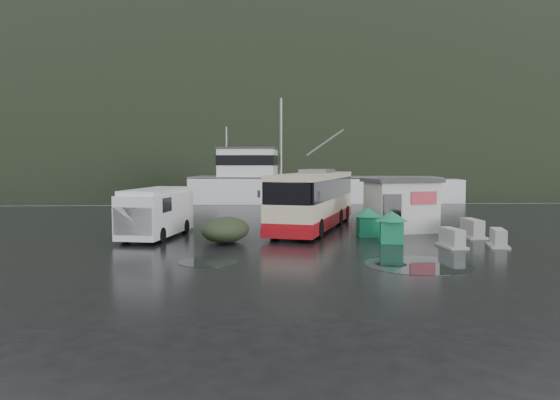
{
  "coord_description": "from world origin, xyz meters",
  "views": [
    {
      "loc": [
        -1.25,
        -25.36,
        3.59
      ],
      "look_at": [
        0.54,
        1.55,
        1.7
      ],
      "focal_mm": 35.0,
      "sensor_mm": 36.0,
      "label": 1
    }
  ],
  "objects": [
    {
      "name": "white_van",
      "position": [
        -5.38,
        0.68,
        0.0
      ],
      "size": [
        3.1,
        5.91,
        2.35
      ],
      "primitive_type": null,
      "rotation": [
        0.0,
        0.0,
        -0.22
      ],
      "color": "white",
      "rests_on": "ground"
    },
    {
      "name": "dome_tent",
      "position": [
        -2.08,
        -1.07,
        0.0
      ],
      "size": [
        2.74,
        3.31,
        1.13
      ],
      "primitive_type": null,
      "rotation": [
        0.0,
        0.0,
        -0.27
      ],
      "color": "#29331E",
      "rests_on": "ground"
    },
    {
      "name": "ticket_kiosk",
      "position": [
        6.82,
        2.1,
        0.0
      ],
      "size": [
        3.92,
        3.24,
        2.74
      ],
      "primitive_type": null,
      "rotation": [
        0.0,
        0.0,
        0.18
      ],
      "color": "beige",
      "rests_on": "ground"
    },
    {
      "name": "jersey_barrier_a",
      "position": [
        9.57,
        -0.3,
        0.0
      ],
      "size": [
        0.89,
        1.76,
        0.88
      ],
      "primitive_type": null,
      "rotation": [
        0.0,
        0.0,
        -0.01
      ],
      "color": "#999993",
      "rests_on": "ground"
    },
    {
      "name": "puddles",
      "position": [
        2.92,
        -6.62,
        0.01
      ],
      "size": [
        10.3,
        3.99,
        0.01
      ],
      "color": "black",
      "rests_on": "ground"
    },
    {
      "name": "ground",
      "position": [
        0.0,
        0.0,
        0.0
      ],
      "size": [
        160.0,
        160.0,
        0.0
      ],
      "primitive_type": "plane",
      "color": "black",
      "rests_on": "ground"
    },
    {
      "name": "waste_bin_right",
      "position": [
        5.27,
        -1.74,
        0.0
      ],
      "size": [
        1.19,
        1.19,
        1.42
      ],
      "primitive_type": null,
      "rotation": [
        0.0,
        0.0,
        -0.18
      ],
      "color": "#15774B",
      "rests_on": "ground"
    },
    {
      "name": "fishing_trawler",
      "position": [
        5.74,
        28.67,
        0.0
      ],
      "size": [
        29.26,
        10.43,
        11.46
      ],
      "primitive_type": null,
      "rotation": [
        0.0,
        0.0,
        -0.15
      ],
      "color": "white",
      "rests_on": "ground"
    },
    {
      "name": "coach_bus",
      "position": [
        2.52,
        3.8,
        0.0
      ],
      "size": [
        6.53,
        11.65,
        3.2
      ],
      "primitive_type": null,
      "rotation": [
        0.0,
        0.0,
        -0.34
      ],
      "color": "beige",
      "rests_on": "ground"
    },
    {
      "name": "headland",
      "position": [
        10.0,
        250.0,
        0.0
      ],
      "size": [
        780.0,
        540.0,
        570.0
      ],
      "primitive_type": "ellipsoid",
      "color": "black",
      "rests_on": "ground"
    },
    {
      "name": "jersey_barrier_c",
      "position": [
        9.49,
        -3.13,
        0.0
      ],
      "size": [
        1.14,
        1.66,
        0.76
      ],
      "primitive_type": null,
      "rotation": [
        0.0,
        0.0,
        -0.27
      ],
      "color": "#999993",
      "rests_on": "ground"
    },
    {
      "name": "harbor_water",
      "position": [
        0.0,
        110.0,
        0.0
      ],
      "size": [
        300.0,
        180.0,
        0.02
      ],
      "primitive_type": "cube",
      "color": "black",
      "rests_on": "ground"
    },
    {
      "name": "waste_bin_left",
      "position": [
        4.72,
        0.43,
        0.0
      ],
      "size": [
        1.03,
        1.03,
        1.4
      ],
      "primitive_type": null,
      "rotation": [
        0.0,
        0.0,
        -0.03
      ],
      "color": "#15774B",
      "rests_on": "ground"
    },
    {
      "name": "jersey_barrier_b",
      "position": [
        7.48,
        -3.14,
        0.0
      ],
      "size": [
        0.92,
        1.65,
        0.8
      ],
      "primitive_type": null,
      "rotation": [
        0.0,
        0.0,
        0.08
      ],
      "color": "#999993",
      "rests_on": "ground"
    },
    {
      "name": "quay_edge",
      "position": [
        0.0,
        20.0,
        0.0
      ],
      "size": [
        160.0,
        0.6,
        1.5
      ],
      "primitive_type": "cube",
      "color": "#999993",
      "rests_on": "ground"
    }
  ]
}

